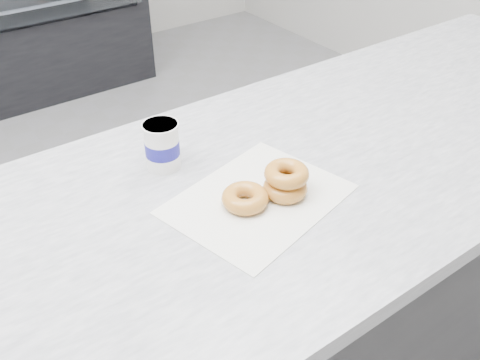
% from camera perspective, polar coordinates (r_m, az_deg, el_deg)
% --- Properties ---
extents(ground, '(5.00, 5.00, 0.00)m').
position_cam_1_polar(ground, '(2.05, -15.14, -15.18)').
color(ground, gray).
rests_on(ground, ground).
extents(wax_paper, '(0.39, 0.33, 0.00)m').
position_cam_1_polar(wax_paper, '(1.06, 1.92, -2.05)').
color(wax_paper, silver).
rests_on(wax_paper, counter).
extents(donut_single, '(0.12, 0.12, 0.03)m').
position_cam_1_polar(donut_single, '(1.04, 0.55, -1.94)').
color(donut_single, '#BB7D33').
rests_on(donut_single, wax_paper).
extents(donut_stack, '(0.13, 0.13, 0.06)m').
position_cam_1_polar(donut_stack, '(1.06, 4.91, -0.09)').
color(donut_stack, '#BB7D33').
rests_on(donut_stack, wax_paper).
extents(coffee_cup, '(0.09, 0.09, 0.10)m').
position_cam_1_polar(coffee_cup, '(1.14, -8.32, 3.70)').
color(coffee_cup, white).
rests_on(coffee_cup, counter).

